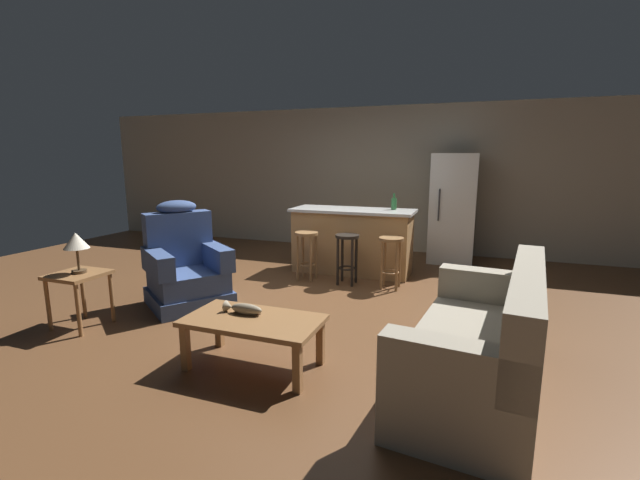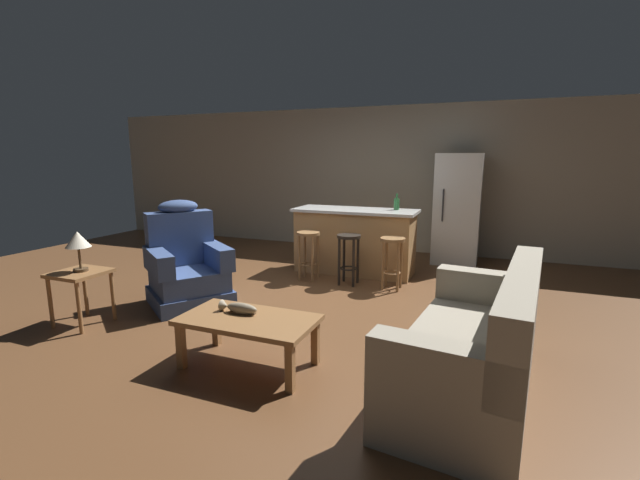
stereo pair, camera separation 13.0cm
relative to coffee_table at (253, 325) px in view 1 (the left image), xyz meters
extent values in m
plane|color=brown|center=(-0.08, 1.81, -0.36)|extent=(12.00, 12.00, 0.00)
cube|color=#A89E89|center=(-0.08, 4.93, 0.94)|extent=(12.00, 0.05, 2.60)
cube|color=olive|center=(0.00, 0.00, 0.04)|extent=(1.10, 0.60, 0.04)
cube|color=olive|center=(-0.49, -0.24, -0.17)|extent=(0.06, 0.06, 0.38)
cube|color=olive|center=(0.49, -0.24, -0.17)|extent=(0.06, 0.06, 0.38)
cube|color=olive|center=(-0.49, 0.24, -0.17)|extent=(0.06, 0.06, 0.38)
cube|color=olive|center=(0.49, 0.24, -0.17)|extent=(0.06, 0.06, 0.38)
cube|color=#4C3823|center=(-0.09, 0.06, 0.06)|extent=(0.22, 0.07, 0.01)
ellipsoid|color=gray|center=(-0.09, 0.06, 0.10)|extent=(0.28, 0.09, 0.09)
cone|color=gray|center=(-0.26, 0.06, 0.10)|extent=(0.06, 0.10, 0.10)
cube|color=#9E937F|center=(1.68, 0.28, -0.26)|extent=(1.05, 1.98, 0.20)
cube|color=#9E937F|center=(1.68, 0.28, -0.05)|extent=(1.05, 1.98, 0.22)
cube|color=#9E937F|center=(1.99, 0.24, 0.32)|extent=(0.41, 1.91, 0.52)
cube|color=#9E937F|center=(1.58, -0.56, 0.20)|extent=(0.86, 0.29, 0.28)
cube|color=#9E937F|center=(1.77, 1.12, 0.20)|extent=(0.86, 0.29, 0.28)
cube|color=#384C7A|center=(-1.45, 1.07, -0.27)|extent=(1.17, 1.17, 0.18)
cube|color=#384C7A|center=(-1.45, 1.07, -0.06)|extent=(1.09, 1.08, 0.24)
cube|color=#384C7A|center=(-1.69, 1.24, 0.38)|extent=(0.64, 0.75, 0.64)
ellipsoid|color=#384C7A|center=(-1.69, 1.24, 0.76)|extent=(0.48, 0.53, 0.16)
cube|color=#384C7A|center=(-1.24, 1.32, 0.19)|extent=(0.75, 0.61, 0.26)
cube|color=#384C7A|center=(-1.63, 0.79, 0.19)|extent=(0.75, 0.61, 0.26)
cube|color=olive|center=(-2.06, 0.15, 0.18)|extent=(0.48, 0.48, 0.04)
cylinder|color=olive|center=(-2.26, -0.05, -0.10)|extent=(0.04, 0.04, 0.52)
cylinder|color=olive|center=(-1.86, -0.05, -0.10)|extent=(0.04, 0.04, 0.52)
cylinder|color=olive|center=(-2.26, 0.35, -0.10)|extent=(0.04, 0.04, 0.52)
cylinder|color=olive|center=(-1.86, 0.35, -0.10)|extent=(0.04, 0.04, 0.52)
cylinder|color=#4C3823|center=(-2.05, 0.16, 0.21)|extent=(0.14, 0.14, 0.03)
cylinder|color=#4C3823|center=(-2.05, 0.16, 0.34)|extent=(0.02, 0.02, 0.22)
cone|color=beige|center=(-2.05, 0.16, 0.53)|extent=(0.24, 0.24, 0.16)
cube|color=#AD7F4C|center=(-0.08, 3.16, 0.09)|extent=(1.71, 0.63, 0.91)
cube|color=silver|center=(-0.08, 3.16, 0.57)|extent=(1.80, 0.70, 0.04)
cylinder|color=olive|center=(-0.56, 2.53, 0.30)|extent=(0.32, 0.32, 0.04)
torus|color=olive|center=(-0.56, 2.53, -0.14)|extent=(0.23, 0.23, 0.02)
cylinder|color=olive|center=(-0.66, 2.43, -0.04)|extent=(0.04, 0.04, 0.64)
cylinder|color=olive|center=(-0.46, 2.43, -0.04)|extent=(0.04, 0.04, 0.64)
cylinder|color=olive|center=(-0.66, 2.63, -0.04)|extent=(0.04, 0.04, 0.64)
cylinder|color=olive|center=(-0.46, 2.63, -0.04)|extent=(0.04, 0.04, 0.64)
cylinder|color=black|center=(0.03, 2.53, 0.30)|extent=(0.32, 0.32, 0.04)
torus|color=black|center=(0.03, 2.53, -0.14)|extent=(0.23, 0.23, 0.02)
cylinder|color=black|center=(-0.07, 2.43, -0.04)|extent=(0.04, 0.04, 0.64)
cylinder|color=black|center=(0.13, 2.43, -0.04)|extent=(0.04, 0.04, 0.64)
cylinder|color=black|center=(-0.07, 2.63, -0.04)|extent=(0.04, 0.04, 0.64)
cylinder|color=black|center=(0.13, 2.63, -0.04)|extent=(0.04, 0.04, 0.64)
cylinder|color=olive|center=(0.62, 2.53, 0.30)|extent=(0.32, 0.32, 0.04)
torus|color=olive|center=(0.62, 2.53, -0.14)|extent=(0.23, 0.23, 0.02)
cylinder|color=olive|center=(0.52, 2.43, -0.04)|extent=(0.04, 0.04, 0.64)
cylinder|color=olive|center=(0.72, 2.43, -0.04)|extent=(0.04, 0.04, 0.64)
cylinder|color=olive|center=(0.52, 2.63, -0.04)|extent=(0.04, 0.04, 0.64)
cylinder|color=olive|center=(0.72, 2.63, -0.04)|extent=(0.04, 0.04, 0.64)
cube|color=white|center=(1.26, 4.36, 0.52)|extent=(0.70, 0.66, 1.76)
cylinder|color=#333338|center=(1.07, 4.01, 0.60)|extent=(0.02, 0.02, 0.50)
cylinder|color=#2D6B38|center=(0.49, 3.31, 0.67)|extent=(0.08, 0.08, 0.17)
cylinder|color=#2D6B38|center=(0.49, 3.31, 0.79)|extent=(0.03, 0.03, 0.07)
camera|label=1|loc=(1.64, -2.87, 1.33)|focal=24.00mm
camera|label=2|loc=(1.76, -2.82, 1.33)|focal=24.00mm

